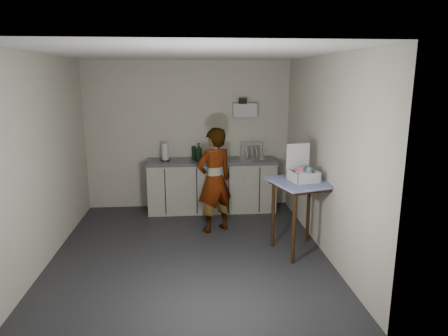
{
  "coord_description": "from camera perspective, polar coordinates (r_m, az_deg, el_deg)",
  "views": [
    {
      "loc": [
        0.03,
        -5.08,
        2.32
      ],
      "look_at": [
        0.51,
        0.45,
        1.05
      ],
      "focal_mm": 32.0,
      "sensor_mm": 36.0,
      "label": 1
    }
  ],
  "objects": [
    {
      "name": "side_table",
      "position": [
        5.36,
        11.2,
        -3.11
      ],
      "size": [
        0.94,
        0.94,
        0.99
      ],
      "rotation": [
        0.0,
        0.0,
        0.27
      ],
      "color": "#391C0D",
      "rests_on": "ground"
    },
    {
      "name": "kitchen_counter",
      "position": [
        7.05,
        -1.74,
        -2.68
      ],
      "size": [
        2.24,
        0.62,
        0.91
      ],
      "color": "black",
      "rests_on": "ground"
    },
    {
      "name": "wall_shelf",
      "position": [
        7.09,
        2.98,
        8.26
      ],
      "size": [
        0.42,
        0.18,
        0.37
      ],
      "color": "silver",
      "rests_on": "ground"
    },
    {
      "name": "soda_can",
      "position": [
        6.96,
        -2.7,
        1.69
      ],
      "size": [
        0.06,
        0.06,
        0.11
      ],
      "primitive_type": "cylinder",
      "color": "red",
      "rests_on": "kitchen_counter"
    },
    {
      "name": "soap_bottle",
      "position": [
        6.8,
        -3.61,
        2.27
      ],
      "size": [
        0.16,
        0.16,
        0.31
      ],
      "primitive_type": "imported",
      "rotation": [
        0.0,
        0.0,
        0.49
      ],
      "color": "black",
      "rests_on": "kitchen_counter"
    },
    {
      "name": "bakery_box",
      "position": [
        5.31,
        11.17,
        -0.66
      ],
      "size": [
        0.4,
        0.4,
        0.47
      ],
      "rotation": [
        0.0,
        0.0,
        0.21
      ],
      "color": "silver",
      "rests_on": "side_table"
    },
    {
      "name": "ceiling",
      "position": [
        5.08,
        -5.48,
        15.96
      ],
      "size": [
        3.6,
        4.0,
        0.01
      ],
      "primitive_type": "cube",
      "color": "white",
      "rests_on": "wall_back"
    },
    {
      "name": "dark_bottle",
      "position": [
        6.91,
        -4.34,
        2.13
      ],
      "size": [
        0.07,
        0.07,
        0.24
      ],
      "primitive_type": "cylinder",
      "color": "black",
      "rests_on": "kitchen_counter"
    },
    {
      "name": "ground",
      "position": [
        5.58,
        -4.9,
        -11.7
      ],
      "size": [
        4.0,
        4.0,
        0.0
      ],
      "primitive_type": "plane",
      "color": "#25262A",
      "rests_on": "ground"
    },
    {
      "name": "paper_towel",
      "position": [
        6.92,
        -8.42,
        2.23
      ],
      "size": [
        0.17,
        0.17,
        0.31
      ],
      "color": "black",
      "rests_on": "kitchen_counter"
    },
    {
      "name": "wall_back",
      "position": [
        7.14,
        -5.14,
        4.65
      ],
      "size": [
        3.6,
        0.02,
        2.6
      ],
      "primitive_type": "cube",
      "color": "beige",
      "rests_on": "ground"
    },
    {
      "name": "wall_left",
      "position": [
        5.49,
        -24.21,
        1.06
      ],
      "size": [
        0.02,
        4.0,
        2.6
      ],
      "primitive_type": "cube",
      "color": "beige",
      "rests_on": "ground"
    },
    {
      "name": "wall_right",
      "position": [
        5.47,
        13.94,
        1.78
      ],
      "size": [
        0.02,
        4.0,
        2.6
      ],
      "primitive_type": "cube",
      "color": "beige",
      "rests_on": "ground"
    },
    {
      "name": "dish_rack",
      "position": [
        6.97,
        3.98,
        1.78
      ],
      "size": [
        0.42,
        0.31,
        0.29
      ],
      "color": "silver",
      "rests_on": "kitchen_counter"
    },
    {
      "name": "standing_man",
      "position": [
        6.0,
        -1.36,
        -1.77
      ],
      "size": [
        0.7,
        0.61,
        1.6
      ],
      "primitive_type": "imported",
      "rotation": [
        0.0,
        0.0,
        3.63
      ],
      "color": "#B2A593",
      "rests_on": "ground"
    }
  ]
}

